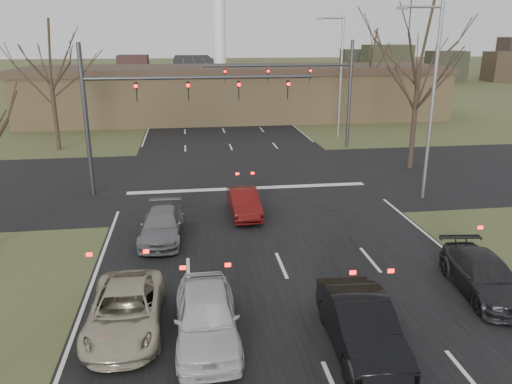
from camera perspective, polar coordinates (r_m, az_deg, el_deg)
The scene contains 17 objects.
ground at distance 16.49m, azimuth 4.92°, elevation -12.92°, with size 360.00×360.00×0.00m, color #3D4525.
road_main at distance 74.37m, azimuth -5.48°, elevation 11.03°, with size 14.00×300.00×0.02m, color black.
road_cross at distance 30.19m, azimuth -1.34°, elevation 1.52°, with size 200.00×14.00×0.02m, color black.
building at distance 52.41m, azimuth -2.15°, elevation 11.31°, with size 42.40×10.40×5.30m.
mast_arm_near at distance 27.09m, azimuth -12.14°, elevation 10.22°, with size 12.12×0.24×8.00m.
mast_arm_far at distance 38.19m, azimuth 6.62°, elevation 12.43°, with size 11.12×0.24×8.00m.
streetlight_right_near at distance 26.89m, azimuth 19.27°, elevation 10.70°, with size 2.34×0.25×10.00m.
streetlight_right_far at distance 42.84m, azimuth 9.47°, elevation 13.62°, with size 2.34×0.25×10.00m.
tree_right_near at distance 33.10m, azimuth 18.57°, elevation 17.64°, with size 6.90×6.90×11.50m.
tree_left_far at distance 40.03m, azimuth -22.76°, elevation 14.81°, with size 5.70×5.70×9.50m.
tree_right_far at distance 52.18m, azimuth 13.07°, elevation 15.58°, with size 5.40×5.40×9.00m.
car_silver_suv at distance 15.48m, azimuth -14.69°, elevation -12.95°, with size 2.11×4.59×1.27m, color #AFA88E.
car_white_sedan at distance 14.58m, azimuth -5.67°, elevation -13.94°, with size 1.78×4.42×1.50m, color silver.
car_black_hatch at distance 14.41m, azimuth 11.92°, elevation -14.70°, with size 1.59×4.55×1.50m, color black.
car_charcoal_sedan at distance 18.58m, azimuth 24.64°, elevation -8.69°, with size 1.78×4.39×1.27m, color black.
car_grey_ahead at distance 21.61m, azimuth -10.69°, elevation -3.74°, with size 1.72×4.22×1.22m, color slate.
car_red_ahead at distance 24.00m, azimuth -1.38°, elevation -1.23°, with size 1.32×3.78×1.24m, color #4D0C0B.
Camera 1 is at (-3.34, -13.83, 8.34)m, focal length 35.00 mm.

